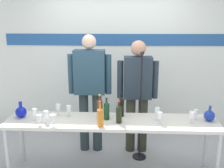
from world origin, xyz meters
name	(u,v)px	position (x,y,z in m)	size (l,w,h in m)	color
back_wall	(116,48)	(0.00, 1.53, 1.50)	(5.57, 0.11, 3.00)	white
display_table	(111,125)	(0.00, 0.00, 0.69)	(2.67, 0.56, 0.74)	silver
decanter_blue_left	(21,112)	(-1.18, 0.04, 0.82)	(0.14, 0.14, 0.21)	#0F1CB0
decanter_blue_right	(209,116)	(1.23, 0.04, 0.82)	(0.14, 0.14, 0.20)	#1B33A0
presenter_left	(90,86)	(-0.35, 0.63, 1.03)	(0.64, 0.22, 1.78)	#273439
presenter_right	(137,90)	(0.35, 0.63, 0.98)	(0.60, 0.22, 1.70)	#2E3023
wine_bottle_0	(121,106)	(0.12, 0.15, 0.88)	(0.07, 0.07, 0.33)	black
wine_bottle_1	(107,110)	(-0.06, 0.03, 0.87)	(0.07, 0.07, 0.28)	#103C1E
wine_bottle_2	(119,113)	(0.10, -0.07, 0.87)	(0.07, 0.07, 0.28)	black
wine_bottle_3	(100,108)	(-0.15, 0.05, 0.89)	(0.07, 0.07, 0.32)	#4C3319
wine_bottle_4	(100,116)	(-0.12, -0.19, 0.87)	(0.07, 0.07, 0.31)	orange
wine_glass_left_0	(53,118)	(-0.68, -0.22, 0.85)	(0.07, 0.07, 0.14)	white
wine_glass_left_1	(39,118)	(-0.85, -0.22, 0.84)	(0.06, 0.06, 0.14)	white
wine_glass_left_2	(58,107)	(-0.71, 0.14, 0.85)	(0.06, 0.06, 0.16)	white
wine_glass_left_3	(35,112)	(-0.96, -0.05, 0.85)	(0.06, 0.06, 0.16)	white
wine_glass_left_4	(46,115)	(-0.79, -0.12, 0.85)	(0.06, 0.06, 0.15)	white
wine_glass_left_5	(69,109)	(-0.57, 0.11, 0.85)	(0.07, 0.07, 0.15)	white
wine_glass_right_0	(192,115)	(0.99, -0.04, 0.85)	(0.07, 0.07, 0.15)	white
wine_glass_right_1	(157,111)	(0.58, 0.03, 0.86)	(0.06, 0.06, 0.17)	white
wine_glass_right_2	(160,116)	(0.59, -0.09, 0.85)	(0.06, 0.06, 0.15)	white
wine_glass_right_3	(196,112)	(1.07, 0.08, 0.84)	(0.06, 0.06, 0.13)	white
microphone_stand	(140,124)	(0.39, 0.41, 0.53)	(0.20, 0.20, 1.58)	black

